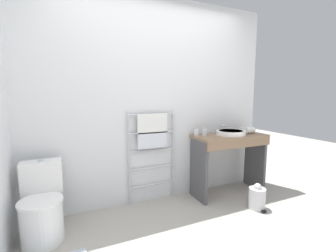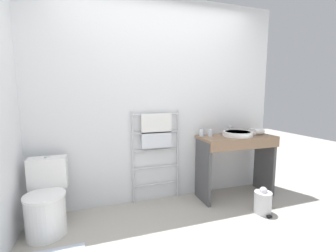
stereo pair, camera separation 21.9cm
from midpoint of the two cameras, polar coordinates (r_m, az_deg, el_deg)
name	(u,v)px [view 2 (the right image)]	position (r m, az deg, el deg)	size (l,w,h in m)	color
wall_back	(157,102)	(2.89, -0.65, 6.19)	(3.28, 0.12, 2.56)	silver
toilet	(46,203)	(2.59, -26.33, -17.21)	(0.38, 0.51, 0.73)	white
towel_radiator	(156,137)	(2.82, -0.75, -2.95)	(0.62, 0.06, 1.17)	silver
vanity_counter	(236,155)	(3.17, 18.87, -7.03)	(1.00, 0.45, 0.83)	#84664C
sink_basin	(238,134)	(3.12, 19.23, -1.85)	(0.39, 0.39, 0.06)	white
faucet	(230,128)	(3.26, 17.26, -0.60)	(0.02, 0.10, 0.11)	silver
cup_near_wall	(202,133)	(3.00, 10.64, -1.67)	(0.06, 0.06, 0.09)	silver
cup_near_edge	(210,133)	(3.00, 12.72, -1.72)	(0.06, 0.06, 0.09)	silver
hair_dryer	(258,131)	(3.32, 23.66, -1.28)	(0.19, 0.17, 0.09)	white
trash_bin	(263,202)	(3.00, 24.98, -17.08)	(0.20, 0.23, 0.31)	silver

